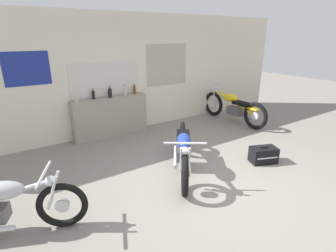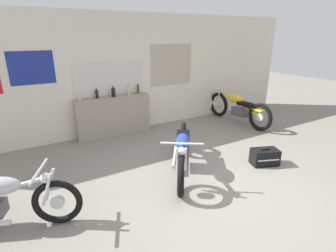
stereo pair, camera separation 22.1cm
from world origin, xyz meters
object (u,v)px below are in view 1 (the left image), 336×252
bottle_left_center (93,94)px  hard_case_black (263,155)px  bottle_leftmost (76,98)px  motorcycle_blue (183,149)px  bottle_center (110,92)px  motorcycle_yellow (233,107)px  bottle_rightmost (134,89)px  bottle_right_center (125,91)px

bottle_left_center → hard_case_black: 3.81m
bottle_leftmost → hard_case_black: 3.99m
bottle_leftmost → bottle_left_center: bearing=11.9°
motorcycle_blue → hard_case_black: size_ratio=3.31×
bottle_center → motorcycle_yellow: bearing=-14.8°
bottle_leftmost → bottle_left_center: size_ratio=0.78×
bottle_rightmost → hard_case_black: bearing=-67.8°
bottle_center → motorcycle_blue: bottle_center is taller
bottle_rightmost → motorcycle_blue: size_ratio=0.15×
bottle_center → bottle_rightmost: (0.65, 0.05, 0.00)m
bottle_left_center → bottle_center: size_ratio=0.91×
bottle_center → bottle_right_center: bottle_center is taller
bottle_right_center → bottle_rightmost: (0.28, 0.07, 0.00)m
bottle_leftmost → bottle_center: 0.77m
motorcycle_blue → hard_case_black: motorcycle_blue is taller
motorcycle_yellow → hard_case_black: (-1.33, -2.07, -0.27)m
bottle_left_center → motorcycle_yellow: 3.71m
bottle_leftmost → hard_case_black: bottle_leftmost is taller
bottle_center → bottle_right_center: size_ratio=1.02×
motorcycle_yellow → bottle_rightmost: bearing=160.6°
bottle_left_center → bottle_center: (0.37, -0.05, 0.01)m
bottle_left_center → hard_case_black: size_ratio=0.44×
bottle_left_center → bottle_rightmost: bottle_rightmost is taller
bottle_rightmost → bottle_right_center: bearing=-166.2°
bottle_leftmost → motorcycle_yellow: (3.95, -0.81, -0.59)m
bottle_left_center → motorcycle_yellow: bottle_left_center is taller
bottle_rightmost → motorcycle_yellow: bottle_rightmost is taller
bottle_left_center → bottle_rightmost: 1.02m
bottle_left_center → bottle_right_center: bottle_right_center is taller
bottle_right_center → bottle_center: bearing=177.2°
bottle_left_center → bottle_center: bottle_center is taller
bottle_rightmost → motorcycle_blue: bottle_rightmost is taller
bottle_left_center → hard_case_black: bearing=-53.1°
bottle_leftmost → bottle_right_center: size_ratio=0.73×
bottle_leftmost → bottle_right_center: bottle_right_center is taller
bottle_left_center → motorcycle_blue: 2.57m
bottle_leftmost → bottle_right_center: (1.14, 0.01, 0.03)m
bottle_leftmost → bottle_right_center: bearing=0.6°
bottle_center → motorcycle_yellow: bottle_center is taller
motorcycle_blue → hard_case_black: 1.59m
bottle_leftmost → motorcycle_yellow: bearing=-11.6°
bottle_leftmost → motorcycle_blue: bearing=-62.7°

